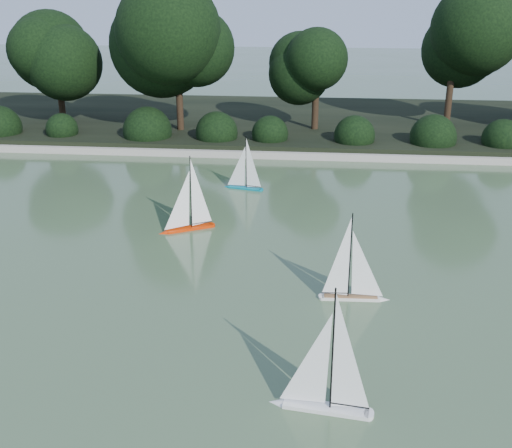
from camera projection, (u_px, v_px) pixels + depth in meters
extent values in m
plane|color=#344D2E|center=(230.00, 324.00, 8.92)|extent=(80.00, 80.00, 0.00)
cube|color=gray|center=(276.00, 155.00, 17.26)|extent=(40.00, 0.35, 0.18)
cube|color=black|center=(284.00, 122.00, 20.96)|extent=(40.00, 8.00, 0.30)
cylinder|color=black|center=(62.00, 109.00, 20.31)|extent=(0.20, 0.20, 1.37)
sphere|color=black|center=(56.00, 54.00, 19.71)|extent=(2.24, 2.24, 2.24)
cylinder|color=black|center=(180.00, 112.00, 19.05)|extent=(0.20, 0.20, 1.66)
sphere|color=black|center=(177.00, 41.00, 18.33)|extent=(2.66, 2.66, 2.66)
cylinder|color=black|center=(315.00, 118.00, 19.21)|extent=(0.20, 0.20, 1.26)
sphere|color=black|center=(317.00, 64.00, 18.65)|extent=(2.10, 2.10, 2.10)
cylinder|color=black|center=(448.00, 108.00, 19.40)|extent=(0.20, 0.20, 1.73)
sphere|color=black|center=(456.00, 35.00, 18.65)|extent=(2.80, 2.80, 2.80)
sphere|color=black|center=(5.00, 128.00, 18.72)|extent=(1.10, 1.10, 1.10)
sphere|color=black|center=(71.00, 129.00, 18.53)|extent=(1.10, 1.10, 1.10)
sphere|color=black|center=(139.00, 131.00, 18.35)|extent=(1.10, 1.10, 1.10)
sphere|color=black|center=(208.00, 133.00, 18.16)|extent=(1.10, 1.10, 1.10)
sphere|color=black|center=(278.00, 134.00, 17.97)|extent=(1.10, 1.10, 1.10)
sphere|color=black|center=(350.00, 136.00, 17.79)|extent=(1.10, 1.10, 1.10)
sphere|color=black|center=(423.00, 137.00, 17.60)|extent=(1.10, 1.10, 1.10)
sphere|color=black|center=(498.00, 139.00, 17.41)|extent=(1.10, 1.10, 1.10)
cube|color=silver|center=(326.00, 406.00, 7.11)|extent=(0.97, 0.32, 0.10)
cone|color=silver|center=(277.00, 399.00, 7.24)|extent=(0.21, 0.21, 0.19)
cylinder|color=silver|center=(369.00, 413.00, 7.01)|extent=(0.13, 0.13, 0.10)
cylinder|color=black|center=(333.00, 346.00, 6.83)|extent=(0.02, 0.02, 1.47)
cylinder|color=black|center=(349.00, 402.00, 7.02)|extent=(0.44, 0.07, 0.02)
cube|color=silver|center=(351.00, 296.00, 9.61)|extent=(0.87, 0.21, 0.09)
cone|color=silver|center=(384.00, 297.00, 9.58)|extent=(0.18, 0.18, 0.17)
cylinder|color=silver|center=(322.00, 296.00, 9.63)|extent=(0.11, 0.11, 0.09)
cube|color=olive|center=(351.00, 294.00, 9.59)|extent=(0.80, 0.16, 0.01)
cylinder|color=black|center=(350.00, 253.00, 9.36)|extent=(0.02, 0.02, 1.34)
cylinder|color=black|center=(335.00, 290.00, 9.59)|extent=(0.40, 0.03, 0.01)
cube|color=red|center=(190.00, 227.00, 12.30)|extent=(0.88, 0.61, 0.09)
cone|color=red|center=(163.00, 231.00, 12.10)|extent=(0.25, 0.25, 0.18)
cylinder|color=red|center=(212.00, 224.00, 12.48)|extent=(0.15, 0.15, 0.09)
cylinder|color=black|center=(190.00, 190.00, 12.05)|extent=(0.02, 0.02, 1.41)
cylinder|color=black|center=(202.00, 220.00, 12.36)|extent=(0.37, 0.22, 0.01)
cube|color=#026A7E|center=(245.00, 187.00, 14.71)|extent=(0.80, 0.34, 0.08)
cone|color=#026A7E|center=(227.00, 185.00, 14.85)|extent=(0.19, 0.19, 0.16)
cylinder|color=#026A7E|center=(261.00, 189.00, 14.58)|extent=(0.11, 0.11, 0.08)
cylinder|color=black|center=(246.00, 160.00, 14.47)|extent=(0.02, 0.02, 1.21)
cylinder|color=black|center=(254.00, 185.00, 14.61)|extent=(0.35, 0.10, 0.01)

